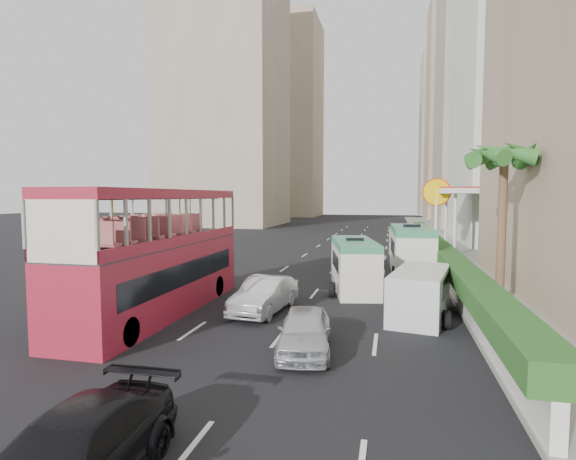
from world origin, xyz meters
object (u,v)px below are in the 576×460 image
(car_silver_lane_b, at_px, (305,352))
(palm_tree, at_px, (502,230))
(van_asset, at_px, (357,263))
(minibus_near, at_px, (354,265))
(panel_van_far, at_px, (408,245))
(panel_van_near, at_px, (420,293))
(shell_station, at_px, (476,221))
(double_decker_bus, at_px, (158,252))
(car_silver_lane_a, at_px, (264,312))
(minibus_far, at_px, (411,251))

(car_silver_lane_b, distance_m, palm_tree, 10.66)
(van_asset, height_order, minibus_near, minibus_near)
(panel_van_far, bearing_deg, palm_tree, -84.87)
(minibus_near, bearing_deg, panel_van_near, -68.24)
(car_silver_lane_b, xyz_separation_m, panel_van_near, (3.70, 4.99, 0.94))
(panel_van_far, bearing_deg, shell_station, 29.94)
(double_decker_bus, bearing_deg, panel_van_far, 60.82)
(double_decker_bus, height_order, van_asset, double_decker_bus)
(double_decker_bus, bearing_deg, car_silver_lane_a, 14.19)
(palm_tree, xyz_separation_m, shell_station, (2.20, 19.00, -0.63))
(palm_tree, bearing_deg, van_asset, 120.79)
(car_silver_lane_b, xyz_separation_m, palm_tree, (7.10, 7.20, 3.38))
(double_decker_bus, height_order, minibus_far, double_decker_bus)
(double_decker_bus, distance_m, car_silver_lane_a, 5.00)
(car_silver_lane_b, xyz_separation_m, van_asset, (0.19, 18.80, 0.00))
(car_silver_lane_b, distance_m, minibus_far, 15.42)
(car_silver_lane_a, height_order, car_silver_lane_b, car_silver_lane_a)
(palm_tree, bearing_deg, panel_van_near, -146.86)
(car_silver_lane_a, distance_m, minibus_far, 12.42)
(panel_van_far, xyz_separation_m, palm_tree, (3.31, -14.79, 2.29))
(double_decker_bus, bearing_deg, minibus_far, 48.26)
(car_silver_lane_a, relative_size, car_silver_lane_b, 1.12)
(car_silver_lane_a, distance_m, panel_van_far, 18.85)
(double_decker_bus, distance_m, minibus_near, 9.84)
(panel_van_near, relative_size, panel_van_far, 0.86)
(car_silver_lane_a, bearing_deg, double_decker_bus, -159.45)
(minibus_far, xyz_separation_m, shell_station, (5.57, 11.31, 1.28))
(car_silver_lane_a, bearing_deg, panel_van_far, 76.76)
(panel_van_near, bearing_deg, car_silver_lane_a, -162.32)
(van_asset, bearing_deg, panel_van_near, -74.65)
(car_silver_lane_a, xyz_separation_m, van_asset, (2.71, 14.54, 0.00))
(shell_station, bearing_deg, car_silver_lane_b, -109.54)
(car_silver_lane_b, bearing_deg, minibus_near, 77.92)
(car_silver_lane_a, relative_size, shell_station, 0.55)
(panel_van_near, height_order, shell_station, shell_station)
(minibus_near, bearing_deg, van_asset, 81.88)
(car_silver_lane_a, height_order, minibus_near, minibus_near)
(minibus_near, distance_m, palm_tree, 7.10)
(minibus_far, distance_m, shell_station, 12.67)
(car_silver_lane_a, relative_size, palm_tree, 0.68)
(minibus_near, xyz_separation_m, panel_van_far, (3.06, 12.46, -0.19))
(van_asset, bearing_deg, panel_van_far, 42.55)
(palm_tree, distance_m, shell_station, 19.14)
(car_silver_lane_b, relative_size, palm_tree, 0.61)
(car_silver_lane_b, xyz_separation_m, panel_van_far, (3.79, 21.99, 1.09))
(minibus_near, height_order, palm_tree, palm_tree)
(van_asset, bearing_deg, double_decker_bus, -112.74)
(minibus_near, relative_size, shell_station, 0.72)
(double_decker_bus, xyz_separation_m, panel_van_near, (10.40, 1.78, -1.59))
(panel_van_near, relative_size, palm_tree, 0.73)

